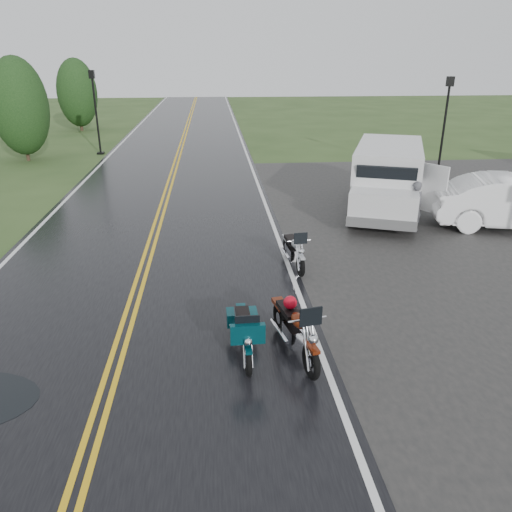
% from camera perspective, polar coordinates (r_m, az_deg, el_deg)
% --- Properties ---
extents(ground, '(120.00, 120.00, 0.00)m').
position_cam_1_polar(ground, '(10.12, -15.22, -10.06)').
color(ground, '#2D471E').
rests_on(ground, ground).
extents(road, '(8.00, 100.00, 0.04)m').
position_cam_1_polar(road, '(19.26, -10.47, 5.96)').
color(road, black).
rests_on(road, ground).
extents(motorcycle_red, '(1.21, 2.30, 1.29)m').
position_cam_1_polar(motorcycle_red, '(8.60, 6.39, -10.46)').
color(motorcycle_red, '#5B1C0A').
rests_on(motorcycle_red, ground).
extents(motorcycle_teal, '(0.73, 1.89, 1.11)m').
position_cam_1_polar(motorcycle_teal, '(8.69, -0.91, -10.66)').
color(motorcycle_teal, '#053138').
rests_on(motorcycle_teal, ground).
extents(motorcycle_silver, '(0.87, 1.95, 1.11)m').
position_cam_1_polar(motorcycle_silver, '(12.42, 5.15, -0.21)').
color(motorcycle_silver, '#9B9EA3').
rests_on(motorcycle_silver, ground).
extents(van_white, '(4.26, 6.47, 2.38)m').
position_cam_1_polar(van_white, '(16.36, 11.25, 7.29)').
color(van_white, silver).
rests_on(van_white, ground).
extents(person_at_van, '(0.64, 0.47, 1.60)m').
position_cam_1_polar(person_at_van, '(16.44, 17.59, 5.34)').
color(person_at_van, '#4F5055').
rests_on(person_at_van, ground).
extents(lamp_post_far_left, '(0.39, 0.39, 4.51)m').
position_cam_1_polar(lamp_post_far_left, '(29.76, -17.81, 15.32)').
color(lamp_post_far_left, black).
rests_on(lamp_post_far_left, ground).
extents(lamp_post_far_right, '(0.38, 0.38, 4.40)m').
position_cam_1_polar(lamp_post_far_right, '(24.78, 20.69, 13.66)').
color(lamp_post_far_right, black).
rests_on(lamp_post_far_right, ground).
extents(tree_left_mid, '(2.86, 2.86, 4.47)m').
position_cam_1_polar(tree_left_mid, '(29.24, -25.25, 14.16)').
color(tree_left_mid, '#1E3D19').
rests_on(tree_left_mid, ground).
extents(tree_left_far, '(2.80, 2.80, 4.30)m').
position_cam_1_polar(tree_left_far, '(39.78, -19.66, 16.42)').
color(tree_left_far, '#1E3D19').
rests_on(tree_left_far, ground).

